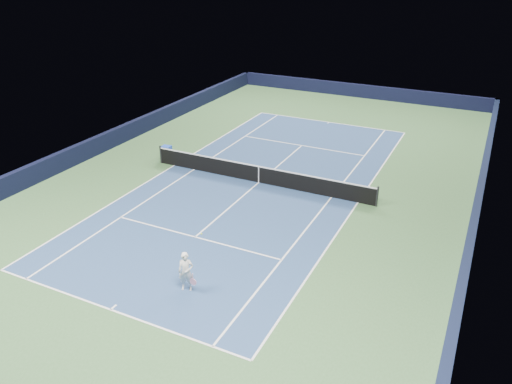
% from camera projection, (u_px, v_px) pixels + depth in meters
% --- Properties ---
extents(ground, '(40.00, 40.00, 0.00)m').
position_uv_depth(ground, '(259.00, 183.00, 26.98)').
color(ground, '#355B31').
rests_on(ground, ground).
extents(wall_far, '(22.00, 0.35, 1.10)m').
position_uv_depth(wall_far, '(359.00, 91.00, 42.80)').
color(wall_far, black).
rests_on(wall_far, ground).
extents(wall_right, '(0.35, 40.00, 1.10)m').
position_uv_depth(wall_right, '(475.00, 215.00, 22.46)').
color(wall_right, black).
rests_on(wall_right, ground).
extents(wall_left, '(0.35, 40.00, 1.10)m').
position_uv_depth(wall_left, '(102.00, 143.00, 31.03)').
color(wall_left, black).
rests_on(wall_left, ground).
extents(court_surface, '(10.97, 23.77, 0.01)m').
position_uv_depth(court_surface, '(259.00, 183.00, 26.98)').
color(court_surface, navy).
rests_on(court_surface, ground).
extents(baseline_far, '(10.97, 0.08, 0.00)m').
position_uv_depth(baseline_far, '(329.00, 122.00, 36.60)').
color(baseline_far, white).
rests_on(baseline_far, ground).
extents(baseline_near, '(10.97, 0.08, 0.00)m').
position_uv_depth(baseline_near, '(111.00, 310.00, 17.35)').
color(baseline_near, white).
rests_on(baseline_near, ground).
extents(sideline_doubles_right, '(0.08, 23.77, 0.00)m').
position_uv_depth(sideline_doubles_right, '(358.00, 202.00, 24.80)').
color(sideline_doubles_right, white).
rests_on(sideline_doubles_right, ground).
extents(sideline_doubles_left, '(0.08, 23.77, 0.00)m').
position_uv_depth(sideline_doubles_left, '(174.00, 165.00, 29.15)').
color(sideline_doubles_left, white).
rests_on(sideline_doubles_left, ground).
extents(sideline_singles_right, '(0.08, 23.77, 0.00)m').
position_uv_depth(sideline_singles_right, '(332.00, 197.00, 25.35)').
color(sideline_singles_right, white).
rests_on(sideline_singles_right, ground).
extents(sideline_singles_left, '(0.08, 23.77, 0.00)m').
position_uv_depth(sideline_singles_left, '(194.00, 169.00, 28.60)').
color(sideline_singles_left, white).
rests_on(sideline_singles_left, ground).
extents(service_line_far, '(8.23, 0.08, 0.00)m').
position_uv_depth(service_line_far, '(302.00, 145.00, 32.16)').
color(service_line_far, white).
rests_on(service_line_far, ground).
extents(service_line_near, '(8.23, 0.08, 0.00)m').
position_uv_depth(service_line_near, '(195.00, 237.00, 21.79)').
color(service_line_near, white).
rests_on(service_line_near, ground).
extents(center_service_line, '(0.08, 12.80, 0.00)m').
position_uv_depth(center_service_line, '(259.00, 182.00, 26.98)').
color(center_service_line, white).
rests_on(center_service_line, ground).
extents(center_mark_far, '(0.08, 0.30, 0.00)m').
position_uv_depth(center_mark_far, '(328.00, 123.00, 36.48)').
color(center_mark_far, white).
rests_on(center_mark_far, ground).
extents(center_mark_near, '(0.08, 0.30, 0.00)m').
position_uv_depth(center_mark_near, '(113.00, 307.00, 17.47)').
color(center_mark_near, white).
rests_on(center_mark_near, ground).
extents(tennis_net, '(12.90, 0.10, 1.07)m').
position_uv_depth(tennis_net, '(259.00, 174.00, 26.76)').
color(tennis_net, black).
rests_on(tennis_net, ground).
extents(sponsor_cube, '(0.59, 0.52, 0.86)m').
position_uv_depth(sponsor_cube, '(167.00, 153.00, 29.79)').
color(sponsor_cube, blue).
rests_on(sponsor_cube, ground).
extents(tennis_player, '(0.79, 1.32, 1.89)m').
position_uv_depth(tennis_player, '(186.00, 272.00, 18.08)').
color(tennis_player, white).
rests_on(tennis_player, ground).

